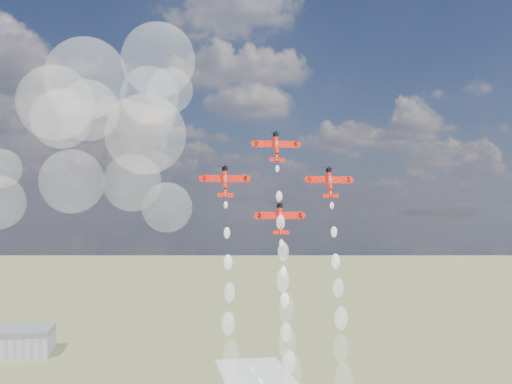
{
  "coord_description": "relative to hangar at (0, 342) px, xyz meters",
  "views": [
    {
      "loc": [
        -47.29,
        -140.87,
        71.26
      ],
      "look_at": [
        -19.2,
        14.43,
        76.77
      ],
      "focal_mm": 42.0,
      "sensor_mm": 36.0,
      "label": 1
    }
  ],
  "objects": [
    {
      "name": "smoke_trail_right",
      "position": [
        120.67,
        -177.06,
        26.42
      ],
      "size": [
        5.15,
        15.55,
        53.56
      ],
      "color": "white",
      "rests_on": "plane_right"
    },
    {
      "name": "smoke_trail_lead",
      "position": [
        106.98,
        -174.87,
        35.95
      ],
      "size": [
        5.33,
        15.77,
        53.76
      ],
      "color": "white",
      "rests_on": "plane_lead"
    },
    {
      "name": "plane_lead",
      "position": [
        106.8,
        -163.21,
        82.73
      ],
      "size": [
        11.8,
        4.42,
        8.29
      ],
      "rotation": [
        1.33,
        0.0,
        0.0
      ],
      "color": "red",
      "rests_on": "ground"
    },
    {
      "name": "hangar",
      "position": [
        0.0,
        0.0,
        0.0
      ],
      "size": [
        50.0,
        28.0,
        13.0
      ],
      "color": "gray",
      "rests_on": "ground"
    },
    {
      "name": "plane_slot",
      "position": [
        106.8,
        -168.05,
        63.37
      ],
      "size": [
        11.8,
        4.42,
        8.29
      ],
      "rotation": [
        1.33,
        0.0,
        0.0
      ],
      "color": "red",
      "rests_on": "ground"
    },
    {
      "name": "smoke_trail_left",
      "position": [
        92.58,
        -177.09,
        26.58
      ],
      "size": [
        5.1,
        15.4,
        53.01
      ],
      "color": "white",
      "rests_on": "plane_left"
    },
    {
      "name": "plane_left",
      "position": [
        92.55,
        -165.63,
        73.05
      ],
      "size": [
        11.8,
        4.42,
        8.29
      ],
      "rotation": [
        1.33,
        0.0,
        0.0
      ],
      "color": "red",
      "rests_on": "ground"
    },
    {
      "name": "plane_right",
      "position": [
        121.05,
        -165.63,
        73.05
      ],
      "size": [
        11.8,
        4.42,
        8.29
      ],
      "rotation": [
        1.33,
        0.0,
        0.0
      ],
      "color": "red",
      "rests_on": "ground"
    },
    {
      "name": "drifted_smoke_cloud",
      "position": [
        60.42,
        -155.66,
        88.94
      ],
      "size": [
        61.27,
        38.89,
        55.61
      ],
      "color": "white",
      "rests_on": "ground"
    }
  ]
}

